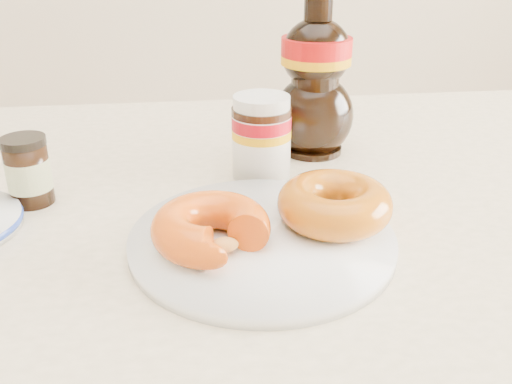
{
  "coord_description": "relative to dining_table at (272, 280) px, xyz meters",
  "views": [
    {
      "loc": [
        -0.08,
        -0.44,
        1.04
      ],
      "look_at": [
        -0.02,
        0.09,
        0.79
      ],
      "focal_mm": 40.0,
      "sensor_mm": 36.0,
      "label": 1
    }
  ],
  "objects": [
    {
      "name": "dining_table",
      "position": [
        0.0,
        0.0,
        0.0
      ],
      "size": [
        1.4,
        0.9,
        0.75
      ],
      "color": "#FEE6C1",
      "rests_on": "ground"
    },
    {
      "name": "dark_jar",
      "position": [
        -0.27,
        0.07,
        0.12
      ],
      "size": [
        0.05,
        0.05,
        0.08
      ],
      "rotation": [
        0.0,
        0.0,
        -0.22
      ],
      "color": "black",
      "rests_on": "dining_table"
    },
    {
      "name": "nutella_jar",
      "position": [
        0.0,
        0.11,
        0.14
      ],
      "size": [
        0.07,
        0.07,
        0.1
      ],
      "rotation": [
        0.0,
        0.0,
        0.43
      ],
      "color": "white",
      "rests_on": "dining_table"
    },
    {
      "name": "plate",
      "position": [
        -0.02,
        -0.06,
        0.09
      ],
      "size": [
        0.26,
        0.26,
        0.01
      ],
      "color": "white",
      "rests_on": "dining_table"
    },
    {
      "name": "donut_whole",
      "position": [
        0.06,
        -0.04,
        0.12
      ],
      "size": [
        0.12,
        0.12,
        0.04
      ],
      "primitive_type": "torus",
      "rotation": [
        0.0,
        0.0,
        0.07
      ],
      "color": "#AE510B",
      "rests_on": "plate"
    },
    {
      "name": "donut_bitten",
      "position": [
        -0.07,
        -0.08,
        0.12
      ],
      "size": [
        0.14,
        0.14,
        0.04
      ],
      "primitive_type": "torus",
      "rotation": [
        0.0,
        0.0,
        -0.34
      ],
      "color": "#D7460C",
      "rests_on": "plate"
    },
    {
      "name": "syrup_bottle",
      "position": [
        0.08,
        0.18,
        0.19
      ],
      "size": [
        0.14,
        0.13,
        0.21
      ],
      "primitive_type": null,
      "rotation": [
        0.0,
        0.0,
        0.39
      ],
      "color": "black",
      "rests_on": "dining_table"
    }
  ]
}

